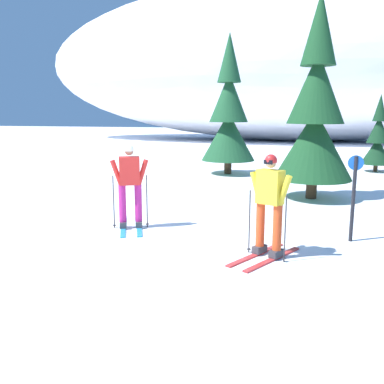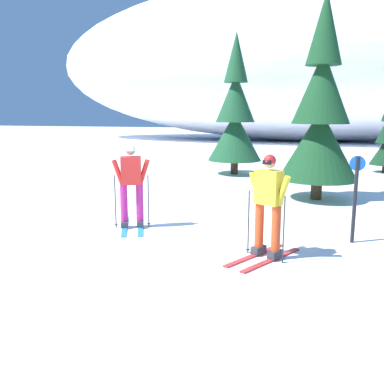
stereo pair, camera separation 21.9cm
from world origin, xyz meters
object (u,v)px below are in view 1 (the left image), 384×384
Objects in this scene: skier_red_jacket at (130,185)px; pine_tree_center_right at (378,140)px; trail_marker_post at (354,194)px; skier_yellow_jacket at (269,204)px; pine_tree_far_left at (229,116)px; pine_tree_center_left at (315,115)px.

pine_tree_center_right is (6.48, 10.62, 0.39)m from skier_red_jacket.
skier_red_jacket is at bearing -177.57° from trail_marker_post.
pine_tree_center_right is at bearing 58.61° from skier_red_jacket.
pine_tree_far_left is at bearing 103.53° from skier_yellow_jacket.
pine_tree_far_left is at bearing 85.70° from skier_red_jacket.
skier_yellow_jacket is 12.23m from pine_tree_center_right.
skier_yellow_jacket is 0.55× the size of pine_tree_center_right.
skier_red_jacket is at bearing -121.39° from pine_tree_center_right.
skier_yellow_jacket is at bearing -20.23° from skier_red_jacket.
pine_tree_center_left is at bearing 48.30° from skier_red_jacket.
pine_tree_center_left is 7.01m from pine_tree_center_right.
pine_tree_center_left reaches higher than pine_tree_center_right.
pine_tree_far_left is 1.72× the size of pine_tree_center_right.
pine_tree_center_right reaches higher than trail_marker_post.
pine_tree_center_left is at bearing -112.98° from pine_tree_center_right.
skier_red_jacket is 0.33× the size of pine_tree_far_left.
skier_yellow_jacket is at bearing -139.07° from trail_marker_post.
pine_tree_center_right is 10.64m from trail_marker_post.
pine_tree_far_left is at bearing 126.27° from pine_tree_center_left.
skier_yellow_jacket is (2.95, -1.09, -0.02)m from skier_red_jacket.
pine_tree_center_right is at bearing 67.02° from pine_tree_center_left.
pine_tree_center_right reaches higher than skier_red_jacket.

